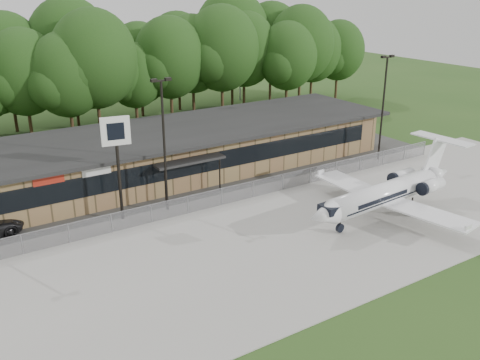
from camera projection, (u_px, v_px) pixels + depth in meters
ground at (370, 288)px, 30.94m from camera, size 160.00×160.00×0.00m
apron at (286, 236)px, 37.23m from camera, size 64.00×18.00×0.08m
parking_lot at (205, 186)px, 46.28m from camera, size 50.00×9.00×0.06m
terminal at (181, 149)px, 49.03m from camera, size 41.00×11.65×4.30m
fence at (232, 194)px, 42.48m from camera, size 46.00×0.04×1.52m
treeline at (108, 66)px, 61.39m from camera, size 72.00×12.00×15.00m
radio_mast at (240, 13)px, 75.54m from camera, size 0.20×0.20×25.00m
light_pole_mid at (164, 136)px, 39.30m from camera, size 1.55×0.30×10.23m
light_pole_right at (383, 101)px, 50.98m from camera, size 1.55×0.30×10.23m
business_jet at (388, 193)px, 39.81m from camera, size 15.41×13.74×5.19m
pole_sign at (116, 142)px, 37.73m from camera, size 2.06×0.61×7.84m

